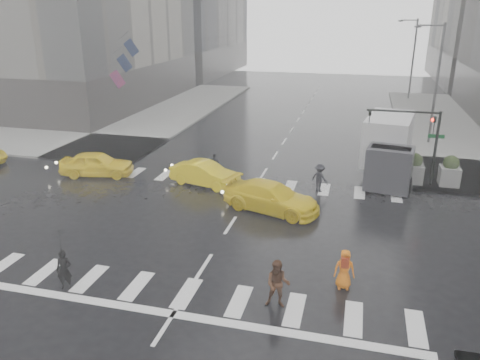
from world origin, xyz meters
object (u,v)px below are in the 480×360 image
(pedestrian_orange, at_px, (344,269))
(taxi_mid, at_px, (205,174))
(traffic_signal_pole, at_px, (419,133))
(taxi_front, at_px, (97,164))
(pedestrian_brown, at_px, (278,284))
(box_truck, at_px, (388,146))

(pedestrian_orange, bearing_deg, taxi_mid, 125.32)
(traffic_signal_pole, height_order, taxi_mid, traffic_signal_pole)
(taxi_front, bearing_deg, pedestrian_brown, -141.11)
(pedestrian_brown, relative_size, taxi_mid, 0.42)
(traffic_signal_pole, relative_size, pedestrian_orange, 2.89)
(pedestrian_brown, height_order, pedestrian_orange, pedestrian_brown)
(pedestrian_orange, xyz_separation_m, box_truck, (1.95, 13.42, 1.16))
(taxi_mid, distance_m, box_truck, 11.35)
(taxi_mid, bearing_deg, box_truck, -53.06)
(traffic_signal_pole, relative_size, taxi_front, 1.01)
(traffic_signal_pole, bearing_deg, box_truck, 140.32)
(traffic_signal_pole, relative_size, pedestrian_brown, 2.52)
(pedestrian_orange, relative_size, taxi_mid, 0.37)
(box_truck, bearing_deg, pedestrian_brown, -96.01)
(pedestrian_orange, bearing_deg, taxi_front, 142.23)
(traffic_signal_pole, xyz_separation_m, taxi_front, (-19.06, -3.08, -2.46))
(pedestrian_brown, distance_m, taxi_front, 17.27)
(pedestrian_brown, distance_m, pedestrian_orange, 2.82)
(pedestrian_brown, xyz_separation_m, box_truck, (4.13, 15.20, 1.06))
(taxi_mid, bearing_deg, taxi_front, 105.22)
(pedestrian_orange, distance_m, taxi_front, 18.06)
(traffic_signal_pole, distance_m, pedestrian_orange, 12.88)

